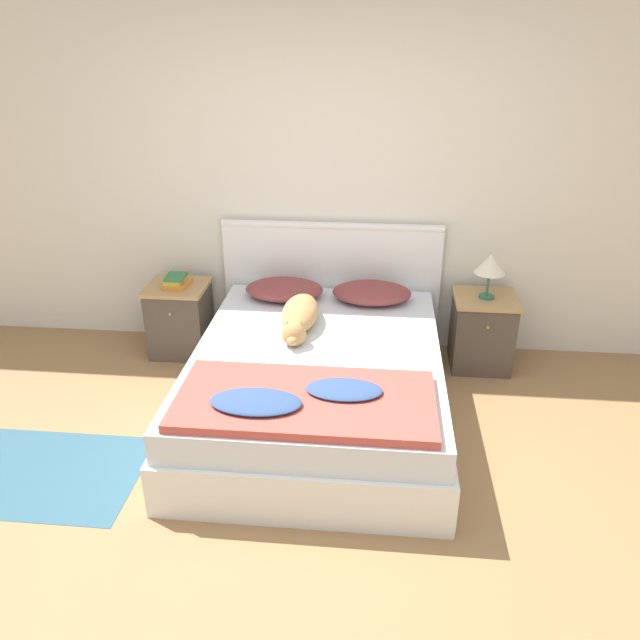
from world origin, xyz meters
The scene contains 13 objects.
ground_plane centered at (0.00, 0.00, 0.00)m, with size 16.00×16.00×0.00m, color #997047.
wall_back centered at (0.00, 2.13, 1.27)m, with size 9.00×0.06×2.55m.
bed centered at (0.00, 1.02, 0.24)m, with size 1.57×2.03×0.49m.
headboard centered at (0.00, 2.06, 0.52)m, with size 1.65×0.06×1.00m.
nightstand_left centered at (-1.14, 1.82, 0.28)m, with size 0.44×0.43×0.55m.
nightstand_right centered at (1.13, 1.82, 0.28)m, with size 0.44×0.43×0.55m.
pillow_left centered at (-0.32, 1.79, 0.56)m, with size 0.57×0.39×0.13m.
pillow_right centered at (0.31, 1.79, 0.56)m, with size 0.57×0.39×0.13m.
quilt centered at (-0.02, 0.38, 0.53)m, with size 1.36×0.67×0.09m.
dog centered at (-0.15, 1.32, 0.57)m, with size 0.24×0.75×0.17m.
book_stack centered at (-1.13, 1.81, 0.59)m, with size 0.19×0.23×0.08m.
table_lamp centered at (1.13, 1.80, 0.80)m, with size 0.22×0.22×0.33m.
rug centered at (-1.51, 0.29, 0.00)m, with size 1.14×0.77×0.00m.
Camera 1 is at (0.35, -2.37, 2.30)m, focal length 35.00 mm.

